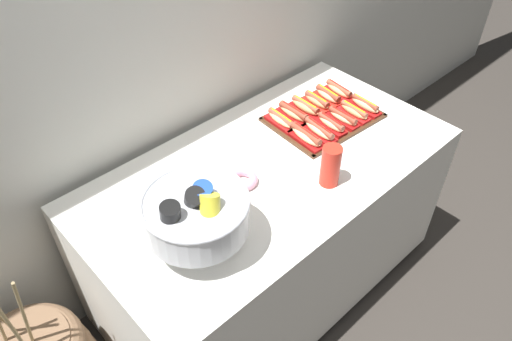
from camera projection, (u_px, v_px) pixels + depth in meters
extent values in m
plane|color=#38332D|center=(267.00, 280.00, 2.54)|extent=(10.00, 10.00, 0.00)
cube|color=beige|center=(184.00, 10.00, 1.95)|extent=(6.00, 0.10, 2.60)
cube|color=white|center=(269.00, 226.00, 2.26)|extent=(1.60, 0.84, 0.76)
cylinder|color=black|center=(394.00, 241.00, 2.71)|extent=(0.05, 0.05, 0.04)
cylinder|color=black|center=(121.00, 320.00, 2.35)|extent=(0.05, 0.05, 0.04)
cylinder|color=black|center=(312.00, 185.00, 3.04)|extent=(0.05, 0.05, 0.04)
cylinder|color=#937F56|center=(23.00, 314.00, 1.65)|extent=(0.05, 0.06, 0.38)
cylinder|color=#937F56|center=(8.00, 322.00, 1.59)|extent=(0.02, 0.01, 0.46)
cube|color=#472B19|center=(323.00, 118.00, 2.25)|extent=(0.50, 0.39, 0.01)
cube|color=#472B19|center=(351.00, 134.00, 2.14)|extent=(0.48, 0.05, 0.01)
cube|color=#472B19|center=(298.00, 101.00, 2.34)|extent=(0.48, 0.05, 0.01)
cube|color=#472B19|center=(286.00, 137.00, 2.13)|extent=(0.04, 0.36, 0.01)
cube|color=#472B19|center=(357.00, 99.00, 2.35)|extent=(0.04, 0.36, 0.01)
cube|color=#B21414|center=(306.00, 140.00, 2.10)|extent=(0.08, 0.19, 0.02)
ellipsoid|color=beige|center=(307.00, 136.00, 2.09)|extent=(0.06, 0.17, 0.04)
cylinder|color=brown|center=(307.00, 134.00, 2.08)|extent=(0.04, 0.17, 0.03)
cylinder|color=red|center=(307.00, 131.00, 2.07)|extent=(0.02, 0.14, 0.01)
cube|color=#B21414|center=(319.00, 134.00, 2.14)|extent=(0.09, 0.18, 0.02)
ellipsoid|color=beige|center=(319.00, 130.00, 2.13)|extent=(0.07, 0.17, 0.04)
cylinder|color=#9E4C38|center=(319.00, 128.00, 2.12)|extent=(0.05, 0.17, 0.03)
cylinder|color=red|center=(320.00, 125.00, 2.11)|extent=(0.02, 0.14, 0.01)
cube|color=#B21414|center=(331.00, 127.00, 2.17)|extent=(0.07, 0.16, 0.02)
ellipsoid|color=beige|center=(331.00, 123.00, 2.16)|extent=(0.06, 0.15, 0.04)
cylinder|color=#9E4C38|center=(331.00, 121.00, 2.15)|extent=(0.04, 0.14, 0.03)
cylinder|color=red|center=(332.00, 119.00, 2.15)|extent=(0.02, 0.12, 0.01)
cube|color=#B21414|center=(342.00, 121.00, 2.21)|extent=(0.06, 0.16, 0.02)
ellipsoid|color=beige|center=(343.00, 117.00, 2.20)|extent=(0.05, 0.15, 0.04)
cylinder|color=brown|center=(343.00, 115.00, 2.19)|extent=(0.03, 0.15, 0.03)
cylinder|color=red|center=(343.00, 113.00, 2.18)|extent=(0.01, 0.12, 0.01)
cube|color=red|center=(353.00, 115.00, 2.25)|extent=(0.07, 0.17, 0.02)
ellipsoid|color=tan|center=(354.00, 111.00, 2.23)|extent=(0.06, 0.15, 0.04)
cylinder|color=#A8563D|center=(354.00, 109.00, 2.22)|extent=(0.03, 0.15, 0.03)
cylinder|color=yellow|center=(355.00, 107.00, 2.22)|extent=(0.02, 0.12, 0.01)
cube|color=#B21414|center=(364.00, 109.00, 2.28)|extent=(0.07, 0.17, 0.02)
ellipsoid|color=beige|center=(365.00, 105.00, 2.27)|extent=(0.05, 0.16, 0.04)
cylinder|color=brown|center=(365.00, 102.00, 2.26)|extent=(0.03, 0.15, 0.03)
cylinder|color=yellow|center=(366.00, 100.00, 2.25)|extent=(0.01, 0.12, 0.01)
cube|color=red|center=(281.00, 123.00, 2.20)|extent=(0.07, 0.17, 0.02)
ellipsoid|color=#E0BC7F|center=(281.00, 119.00, 2.18)|extent=(0.06, 0.16, 0.04)
cylinder|color=#9E4C38|center=(281.00, 117.00, 2.18)|extent=(0.04, 0.15, 0.03)
cylinder|color=yellow|center=(281.00, 115.00, 2.17)|extent=(0.02, 0.13, 0.01)
cube|color=#B21414|center=(293.00, 117.00, 2.23)|extent=(0.07, 0.18, 0.02)
ellipsoid|color=#E0BC7F|center=(294.00, 113.00, 2.22)|extent=(0.05, 0.17, 0.04)
cylinder|color=brown|center=(294.00, 111.00, 2.21)|extent=(0.04, 0.16, 0.03)
cylinder|color=red|center=(294.00, 108.00, 2.20)|extent=(0.01, 0.14, 0.01)
cube|color=#B21414|center=(305.00, 111.00, 2.27)|extent=(0.07, 0.18, 0.02)
ellipsoid|color=tan|center=(305.00, 107.00, 2.25)|extent=(0.06, 0.16, 0.04)
cylinder|color=#A8563D|center=(306.00, 104.00, 2.24)|extent=(0.03, 0.15, 0.03)
cylinder|color=yellow|center=(306.00, 102.00, 2.24)|extent=(0.01, 0.13, 0.01)
cube|color=red|center=(317.00, 105.00, 2.30)|extent=(0.07, 0.16, 0.02)
ellipsoid|color=tan|center=(317.00, 101.00, 2.29)|extent=(0.06, 0.15, 0.04)
cylinder|color=#9E4C38|center=(317.00, 99.00, 2.28)|extent=(0.04, 0.14, 0.03)
cylinder|color=yellow|center=(317.00, 97.00, 2.27)|extent=(0.02, 0.12, 0.01)
cube|color=red|center=(328.00, 99.00, 2.34)|extent=(0.08, 0.16, 0.02)
ellipsoid|color=beige|center=(328.00, 95.00, 2.32)|extent=(0.07, 0.15, 0.04)
cylinder|color=brown|center=(328.00, 93.00, 2.32)|extent=(0.05, 0.15, 0.03)
cylinder|color=yellow|center=(329.00, 91.00, 2.31)|extent=(0.02, 0.12, 0.01)
cube|color=red|center=(338.00, 94.00, 2.38)|extent=(0.08, 0.17, 0.02)
ellipsoid|color=#E0BC7F|center=(339.00, 90.00, 2.36)|extent=(0.07, 0.16, 0.04)
cylinder|color=#A8563D|center=(339.00, 88.00, 2.35)|extent=(0.05, 0.16, 0.03)
cylinder|color=red|center=(340.00, 86.00, 2.34)|extent=(0.02, 0.13, 0.01)
cylinder|color=silver|center=(200.00, 242.00, 1.69)|extent=(0.18, 0.18, 0.02)
cone|color=silver|center=(198.00, 233.00, 1.66)|extent=(0.06, 0.06, 0.08)
cylinder|color=silver|center=(196.00, 214.00, 1.60)|extent=(0.35, 0.35, 0.12)
torus|color=silver|center=(195.00, 201.00, 1.56)|extent=(0.36, 0.36, 0.02)
cylinder|color=#1E47B2|center=(202.00, 198.00, 1.58)|extent=(0.09, 0.11, 0.14)
cylinder|color=black|center=(194.00, 202.00, 1.57)|extent=(0.11, 0.13, 0.15)
cylinder|color=black|center=(171.00, 219.00, 1.51)|extent=(0.08, 0.09, 0.13)
cylinder|color=yellow|center=(210.00, 213.00, 1.53)|extent=(0.11, 0.10, 0.15)
cylinder|color=red|center=(330.00, 170.00, 1.89)|extent=(0.08, 0.08, 0.13)
cylinder|color=red|center=(330.00, 166.00, 1.87)|extent=(0.08, 0.08, 0.13)
cylinder|color=red|center=(331.00, 161.00, 1.86)|extent=(0.08, 0.08, 0.13)
torus|color=pink|center=(242.00, 179.00, 1.92)|extent=(0.12, 0.12, 0.03)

